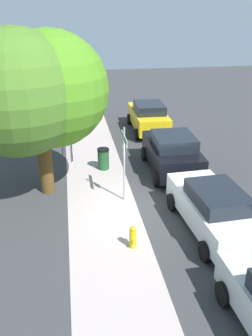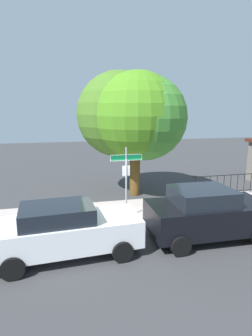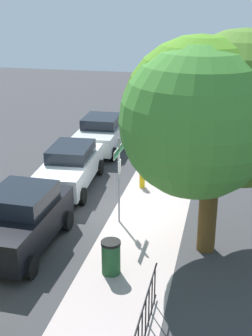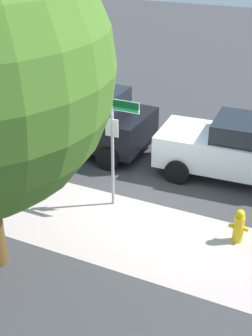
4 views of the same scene
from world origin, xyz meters
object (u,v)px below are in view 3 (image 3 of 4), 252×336
(car_white, at_px, (70,167))
(fire_hydrant, at_px, (142,178))
(car_black, at_px, (20,220))
(shade_tree, at_px, (212,116))
(car_silver, at_px, (101,134))
(street_sign, at_px, (119,167))
(trash_bin, at_px, (111,257))

(car_white, relative_size, fire_hydrant, 5.83)
(car_black, bearing_deg, shade_tree, 104.01)
(fire_hydrant, bearing_deg, shade_tree, 33.24)
(car_silver, xyz_separation_m, fire_hydrant, (4.11, 2.85, -0.46))
(street_sign, relative_size, trash_bin, 3.02)
(street_sign, xyz_separation_m, car_silver, (-7.18, -2.65, -1.14))
(street_sign, height_order, car_white, street_sign)
(car_silver, distance_m, trash_bin, 10.69)
(car_silver, bearing_deg, car_white, -1.33)
(fire_hydrant, relative_size, trash_bin, 0.80)
(car_silver, height_order, fire_hydrant, car_silver)
(car_white, xyz_separation_m, fire_hydrant, (-0.54, 2.80, -0.46))
(car_white, bearing_deg, trash_bin, 25.60)
(car_black, height_order, trash_bin, car_black)
(car_white, height_order, fire_hydrant, car_white)
(car_silver, bearing_deg, shade_tree, 32.05)
(car_silver, height_order, car_black, car_black)
(shade_tree, distance_m, car_white, 7.31)
(shade_tree, bearing_deg, car_silver, -146.00)
(street_sign, bearing_deg, fire_hydrant, 176.30)
(trash_bin, bearing_deg, car_black, -104.26)
(car_black, relative_size, trash_bin, 4.26)
(street_sign, relative_size, fire_hydrant, 3.80)
(fire_hydrant, bearing_deg, car_silver, -145.25)
(car_white, bearing_deg, street_sign, 42.25)
(street_sign, height_order, trash_bin, street_sign)
(car_black, bearing_deg, car_white, -177.77)
(street_sign, bearing_deg, car_black, -47.92)
(car_silver, xyz_separation_m, car_black, (9.44, 0.14, 0.07))
(shade_tree, xyz_separation_m, trash_bin, (2.00, -2.39, -3.61))
(shade_tree, distance_m, car_silver, 10.43)
(shade_tree, height_order, fire_hydrant, shade_tree)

